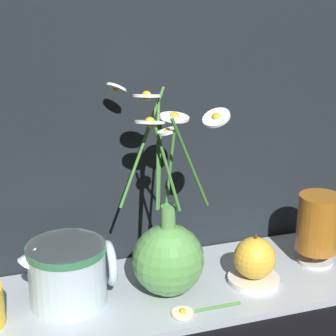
# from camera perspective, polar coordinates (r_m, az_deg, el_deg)

# --- Properties ---
(ground_plane) EXTENTS (6.00, 6.00, 0.00)m
(ground_plane) POSITION_cam_1_polar(r_m,az_deg,el_deg) (1.00, 0.10, -12.57)
(ground_plane) COLOR black
(shelf) EXTENTS (0.76, 0.25, 0.01)m
(shelf) POSITION_cam_1_polar(r_m,az_deg,el_deg) (0.99, 0.10, -12.27)
(shelf) COLOR #9EA8B2
(shelf) RESTS_ON ground_plane
(vase_with_flowers) EXTENTS (0.16, 0.22, 0.35)m
(vase_with_flowers) POSITION_cam_1_polar(r_m,az_deg,el_deg) (0.94, -0.00, -8.69)
(vase_with_flowers) COLOR #59994C
(vase_with_flowers) RESTS_ON shelf
(ceramic_pitcher) EXTENTS (0.15, 0.13, 0.11)m
(ceramic_pitcher) POSITION_cam_1_polar(r_m,az_deg,el_deg) (0.94, -10.09, -10.22)
(ceramic_pitcher) COLOR silver
(ceramic_pitcher) RESTS_ON shelf
(tea_glass) EXTENTS (0.08, 0.08, 0.13)m
(tea_glass) POSITION_cam_1_polar(r_m,az_deg,el_deg) (1.07, 14.91, -5.50)
(tea_glass) COLOR silver
(tea_glass) RESTS_ON shelf
(saucer_plate) EXTENTS (0.09, 0.09, 0.01)m
(saucer_plate) POSITION_cam_1_polar(r_m,az_deg,el_deg) (1.01, 8.68, -11.11)
(saucer_plate) COLOR silver
(saucer_plate) RESTS_ON shelf
(orange_fruit) EXTENTS (0.07, 0.07, 0.08)m
(orange_fruit) POSITION_cam_1_polar(r_m,az_deg,el_deg) (0.99, 8.80, -9.02)
(orange_fruit) COLOR gold
(orange_fruit) RESTS_ON saucer_plate
(loose_daisy) EXTENTS (0.12, 0.04, 0.01)m
(loose_daisy) POSITION_cam_1_polar(r_m,az_deg,el_deg) (0.92, 2.34, -14.36)
(loose_daisy) COLOR #3D7A33
(loose_daisy) RESTS_ON shelf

